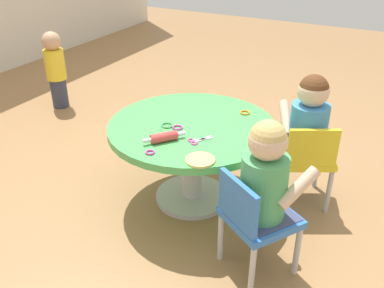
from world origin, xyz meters
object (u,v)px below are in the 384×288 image
at_px(child_chair_left, 255,218).
at_px(seated_child_right, 309,119).
at_px(child_chair_right, 306,158).
at_px(seated_child_left, 266,174).
at_px(craft_scissors, 197,141).
at_px(craft_table, 192,142).
at_px(toddler_standing, 55,68).
at_px(rolling_pin, 164,137).

xyz_separation_m(child_chair_left, seated_child_right, (0.69, -0.04, 0.23)).
xyz_separation_m(child_chair_right, seated_child_right, (0.04, 0.02, 0.23)).
xyz_separation_m(seated_child_left, craft_scissors, (0.18, 0.43, -0.03)).
bearing_deg(craft_table, toddler_standing, 67.86).
height_order(child_chair_right, rolling_pin, rolling_pin).
bearing_deg(toddler_standing, rolling_pin, -119.32).
height_order(rolling_pin, craft_scissors, rolling_pin).
bearing_deg(toddler_standing, craft_scissors, -115.20).
bearing_deg(child_chair_right, seated_child_left, 176.19).
bearing_deg(toddler_standing, seated_child_right, -99.60).
bearing_deg(craft_table, seated_child_right, -61.62).
height_order(child_chair_right, craft_scissors, child_chair_right).
xyz_separation_m(craft_table, seated_child_right, (0.31, -0.57, 0.14)).
relative_size(seated_child_left, seated_child_right, 1.00).
relative_size(seated_child_left, rolling_pin, 2.62).
distance_m(child_chair_left, craft_scissors, 0.50).
bearing_deg(rolling_pin, craft_scissors, -61.10).
bearing_deg(craft_scissors, craft_table, 35.68).
bearing_deg(craft_table, rolling_pin, 172.71).
xyz_separation_m(child_chair_right, toddler_standing, (0.42, 2.30, 0.05)).
bearing_deg(craft_scissors, seated_child_left, -113.06).
xyz_separation_m(craft_table, seated_child_left, (-0.35, -0.55, 0.14)).
height_order(seated_child_left, rolling_pin, seated_child_left).
distance_m(craft_table, toddler_standing, 1.84).
xyz_separation_m(seated_child_right, rolling_pin, (-0.56, 0.60, -0.01)).
bearing_deg(seated_child_left, craft_scissors, 66.94).
relative_size(seated_child_left, craft_scissors, 3.65).
height_order(toddler_standing, rolling_pin, toddler_standing).
relative_size(child_chair_right, craft_scissors, 3.84).
relative_size(craft_table, child_chair_right, 1.76).
relative_size(child_chair_left, seated_child_left, 1.05).
height_order(seated_child_left, seated_child_right, same).
distance_m(craft_table, craft_scissors, 0.23).
bearing_deg(child_chair_right, child_chair_left, 174.50).
bearing_deg(craft_table, child_chair_left, -125.86).
xyz_separation_m(seated_child_left, seated_child_right, (0.66, -0.02, 0.00)).
bearing_deg(seated_child_right, seated_child_left, 178.02).
bearing_deg(craft_scissors, child_chair_left, -117.93).
distance_m(child_chair_right, rolling_pin, 0.84).
distance_m(seated_child_left, seated_child_right, 0.66).
bearing_deg(craft_table, craft_scissors, -144.32).
bearing_deg(seated_child_left, toddler_standing, 65.20).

